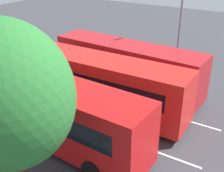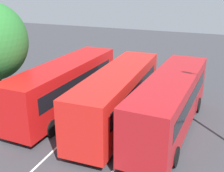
# 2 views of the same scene
# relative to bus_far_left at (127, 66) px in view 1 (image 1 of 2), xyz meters

# --- Properties ---
(ground_plane) EXTENTS (71.81, 71.81, 0.00)m
(ground_plane) POSITION_rel_bus_far_left_xyz_m (0.57, 3.41, -1.84)
(ground_plane) COLOR #38383D
(bus_far_left) EXTENTS (10.64, 2.95, 3.34)m
(bus_far_left) POSITION_rel_bus_far_left_xyz_m (0.00, 0.00, 0.00)
(bus_far_left) COLOR #AD191E
(bus_far_left) RESTS_ON ground
(bus_center_left) EXTENTS (10.58, 2.71, 3.34)m
(bus_center_left) POSITION_rel_bus_far_left_xyz_m (-0.11, 3.20, 0.00)
(bus_center_left) COLOR red
(bus_center_left) RESTS_ON ground
(bus_center_right) EXTENTS (10.62, 2.84, 3.34)m
(bus_center_right) POSITION_rel_bus_far_left_xyz_m (0.21, 7.10, 0.00)
(bus_center_right) COLOR red
(bus_center_right) RESTS_ON ground
(street_lamp) EXTENTS (0.79, 2.33, 7.26)m
(street_lamp) POSITION_rel_bus_far_left_xyz_m (-1.67, -4.65, 2.36)
(street_lamp) COLOR gray
(street_lamp) RESTS_ON ground
(depot_tree) EXTENTS (4.65, 4.18, 7.30)m
(depot_tree) POSITION_rel_bus_far_left_xyz_m (-1.80, 10.95, 3.00)
(depot_tree) COLOR #4C3823
(depot_tree) RESTS_ON ground
(lane_stripe_outer_left) EXTENTS (14.94, 0.25, 0.01)m
(lane_stripe_outer_left) POSITION_rel_bus_far_left_xyz_m (0.57, 1.64, -1.83)
(lane_stripe_outer_left) COLOR silver
(lane_stripe_outer_left) RESTS_ON ground
(lane_stripe_inner_left) EXTENTS (14.94, 0.25, 0.01)m
(lane_stripe_inner_left) POSITION_rel_bus_far_left_xyz_m (0.57, 5.19, -1.83)
(lane_stripe_inner_left) COLOR silver
(lane_stripe_inner_left) RESTS_ON ground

